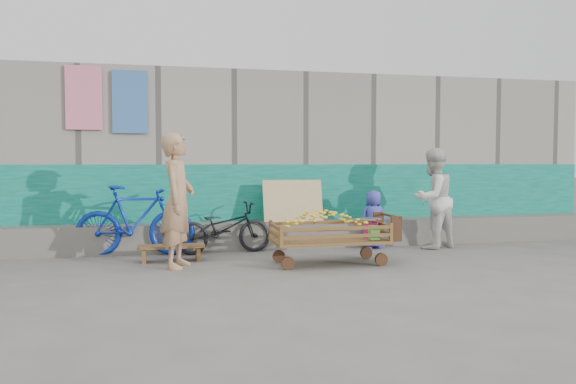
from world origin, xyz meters
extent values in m
plane|color=#5A5851|center=(0.00, 0.00, 0.00)|extent=(80.00, 80.00, 0.00)
cube|color=gray|center=(0.00, 4.10, 1.50)|extent=(12.00, 3.00, 3.00)
cube|color=#00715B|center=(0.00, 2.58, 0.70)|extent=(12.00, 0.03, 1.40)
cube|color=#5B5A55|center=(0.00, 2.35, 0.23)|extent=(12.00, 0.50, 0.45)
cube|color=tan|center=(0.30, 2.22, 0.80)|extent=(1.00, 0.19, 0.68)
cube|color=pink|center=(-3.00, 2.56, 2.45)|extent=(0.55, 0.03, 1.00)
cube|color=#3C6AAC|center=(-2.30, 2.56, 2.40)|extent=(0.55, 0.03, 1.00)
cube|color=brown|center=(0.47, 0.72, 0.33)|extent=(1.59, 0.80, 0.04)
cylinder|color=#3B2216|center=(-0.19, 0.43, 0.09)|extent=(0.18, 0.05, 0.18)
cube|color=brown|center=(-0.30, 0.35, 0.48)|extent=(0.04, 0.04, 0.25)
cylinder|color=#3B2216|center=(-0.19, 1.01, 0.09)|extent=(0.18, 0.05, 0.18)
cube|color=brown|center=(-0.30, 1.09, 0.48)|extent=(0.04, 0.04, 0.25)
cylinder|color=#3B2216|center=(1.13, 0.43, 0.09)|extent=(0.18, 0.05, 0.18)
cube|color=brown|center=(1.24, 0.35, 0.48)|extent=(0.04, 0.04, 0.25)
cylinder|color=#3B2216|center=(1.13, 1.01, 0.09)|extent=(0.18, 0.05, 0.18)
cube|color=brown|center=(1.24, 1.09, 0.48)|extent=(0.04, 0.04, 0.25)
cube|color=brown|center=(0.47, 0.35, 0.44)|extent=(1.54, 0.04, 0.04)
cube|color=brown|center=(0.47, 0.35, 0.55)|extent=(1.54, 0.04, 0.04)
cube|color=brown|center=(0.47, 1.09, 0.44)|extent=(1.54, 0.04, 0.04)
cube|color=brown|center=(0.47, 1.09, 0.55)|extent=(1.54, 0.04, 0.04)
cube|color=brown|center=(-0.30, 0.72, 0.44)|extent=(0.04, 0.74, 0.04)
cube|color=brown|center=(-0.30, 0.72, 0.55)|extent=(0.04, 0.74, 0.04)
cube|color=brown|center=(1.24, 0.72, 0.44)|extent=(0.04, 0.74, 0.04)
cube|color=brown|center=(1.24, 0.72, 0.55)|extent=(0.04, 0.74, 0.04)
cylinder|color=#3B2216|center=(1.40, 0.72, 0.66)|extent=(0.04, 0.71, 0.04)
cube|color=#3B2216|center=(1.34, 1.05, 0.51)|extent=(0.16, 0.04, 0.35)
cube|color=#3B2216|center=(1.34, 0.39, 0.51)|extent=(0.16, 0.04, 0.35)
ellipsoid|color=yellow|center=(0.38, 0.72, 0.55)|extent=(1.15, 0.62, 0.39)
cylinder|color=#D71E66|center=(1.09, 0.72, 0.47)|extent=(0.21, 0.21, 0.23)
cylinder|color=silver|center=(1.09, 0.72, 0.59)|extent=(0.03, 0.03, 0.05)
cylinder|color=silver|center=(1.09, 0.72, 0.63)|extent=(0.30, 0.30, 0.02)
cube|color=green|center=(1.05, 0.47, 0.46)|extent=(0.14, 0.11, 0.19)
cube|color=brown|center=(-1.70, 1.43, 0.22)|extent=(0.95, 0.29, 0.04)
cube|color=brown|center=(-2.08, 1.43, 0.10)|extent=(0.06, 0.27, 0.19)
cube|color=brown|center=(-1.32, 1.43, 0.10)|extent=(0.06, 0.27, 0.19)
imported|color=#A67D57|center=(-1.61, 0.93, 0.92)|extent=(0.62, 0.77, 1.83)
imported|color=silver|center=(2.59, 1.75, 0.84)|extent=(0.99, 0.90, 1.67)
imported|color=#3D42AE|center=(1.62, 1.96, 0.49)|extent=(0.50, 0.35, 0.97)
imported|color=black|center=(-0.88, 2.00, 0.40)|extent=(1.59, 0.72, 0.81)
imported|color=#0D2A9E|center=(-2.22, 2.05, 0.54)|extent=(1.85, 0.73, 1.08)
camera|label=1|loc=(-1.83, -6.80, 1.43)|focal=35.00mm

